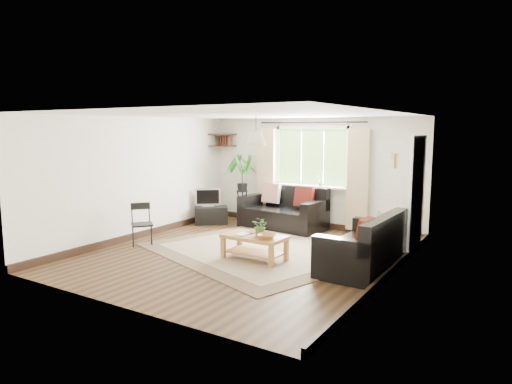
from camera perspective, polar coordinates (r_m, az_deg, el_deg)
The scene contains 24 objects.
floor at distance 7.98m, azimuth -1.53°, elevation -7.83°, with size 5.50×5.50×0.00m, color black.
ceiling at distance 7.68m, azimuth -1.60°, elevation 9.67°, with size 5.50×5.50×0.00m, color white.
wall_back at distance 10.13m, azimuth 7.03°, elevation 2.40°, with size 5.00×0.02×2.40m, color silver.
wall_front at distance 5.67m, azimuth -17.04°, elevation -2.22°, with size 5.00×0.02×2.40m, color silver.
wall_left at distance 9.34m, azimuth -14.49°, elevation 1.74°, with size 0.02×5.50×2.40m, color silver.
wall_right at distance 6.71m, azimuth 16.58°, elevation -0.68°, with size 0.02×5.50×2.40m, color silver.
rug at distance 8.23m, azimuth 0.50°, elevation -7.25°, with size 3.60×3.09×0.02m, color beige.
window at distance 10.07m, azimuth 6.97°, elevation 4.36°, with size 2.50×0.16×2.16m, color white, non-canonical shape.
door at distance 8.38m, azimuth 19.41°, elevation -0.52°, with size 0.06×0.96×2.06m, color silver.
corner_shelf at distance 11.02m, azimuth -4.22°, elevation 6.47°, with size 0.50×0.50×0.34m, color black, non-canonical shape.
pendant_lamp at distance 8.01m, azimuth 0.00°, elevation 7.10°, with size 0.36×0.36×0.54m, color beige, non-canonical shape.
wall_sconce at distance 6.96m, azimuth 16.85°, elevation 4.08°, with size 0.12×0.12×0.28m, color beige, non-canonical shape.
sofa_back at distance 9.97m, azimuth 3.34°, elevation -2.09°, with size 1.84×0.92×0.87m, color black, non-canonical shape.
sofa_right at distance 7.28m, azimuth 13.13°, elevation -6.20°, with size 0.88×1.76×0.83m, color black, non-canonical shape.
coffee_table at distance 7.60m, azimuth -0.20°, elevation -6.97°, with size 1.04×0.57×0.43m, color olive, non-canonical shape.
table_plant at distance 7.50m, azimuth 0.61°, elevation -4.29°, with size 0.27×0.24×0.30m, color #345923.
bowl at distance 7.30m, azimuth 1.38°, elevation -5.56°, with size 0.30×0.30×0.07m, color #A36C38.
book_a at distance 7.61m, azimuth -2.26°, elevation -5.21°, with size 0.17×0.24×0.02m, color silver.
book_b at distance 7.75m, azimuth -1.01°, elevation -4.97°, with size 0.15×0.20×0.02m, color #562F22.
tv_stand at distance 10.52m, azimuth -5.63°, elevation -2.90°, with size 0.74×0.42×0.40m, color black.
tv at distance 10.50m, azimuth -6.03°, elevation -0.62°, with size 0.57×0.19×0.43m, color #A5A5AA, non-canonical shape.
palm_stand at distance 10.64m, azimuth -1.74°, elevation 0.52°, with size 0.62×0.62×1.59m, color black, non-canonical shape.
folding_chair at distance 8.71m, azimuth -14.06°, elevation -4.05°, with size 0.41×0.41×0.79m, color black, non-canonical shape.
sill_plant at distance 9.94m, azimuth 8.03°, elevation 1.49°, with size 0.14×0.10×0.27m, color #2D6023.
Camera 1 is at (4.22, -6.41, 2.16)m, focal length 32.00 mm.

